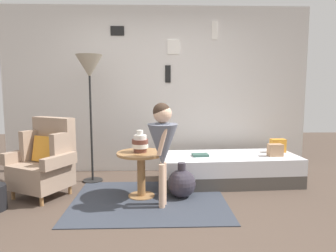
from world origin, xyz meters
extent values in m
plane|color=#4C3D33|center=(0.00, 0.00, 0.00)|extent=(12.00, 12.00, 0.00)
cube|color=silver|center=(0.00, 1.95, 1.30)|extent=(4.80, 0.10, 2.60)
cube|color=white|center=(0.91, 1.90, 2.23)|extent=(0.08, 0.02, 0.27)
cube|color=#60605A|center=(0.91, 1.89, 2.23)|extent=(0.06, 0.01, 0.21)
cube|color=black|center=(-0.60, 1.90, 2.21)|extent=(0.21, 0.02, 0.14)
cube|color=gray|center=(-0.60, 1.89, 2.21)|extent=(0.16, 0.01, 0.11)
cube|color=white|center=(0.27, 1.90, 1.97)|extent=(0.19, 0.02, 0.22)
cube|color=#9C9C93|center=(0.27, 1.89, 1.97)|extent=(0.15, 0.01, 0.17)
cube|color=black|center=(0.18, 1.90, 1.56)|extent=(0.09, 0.02, 0.27)
cube|color=beige|center=(0.18, 1.89, 1.56)|extent=(0.07, 0.01, 0.21)
cube|color=#333842|center=(-0.09, 0.53, 0.01)|extent=(1.82, 1.46, 0.01)
cylinder|color=#9E7042|center=(-1.74, 0.65, 0.06)|extent=(0.04, 0.04, 0.12)
cylinder|color=#9E7042|center=(-1.32, 0.42, 0.06)|extent=(0.04, 0.04, 0.12)
cylinder|color=#9E7042|center=(-1.53, 1.04, 0.06)|extent=(0.04, 0.04, 0.12)
cylinder|color=#9E7042|center=(-1.11, 0.82, 0.06)|extent=(0.04, 0.04, 0.12)
cube|color=gray|center=(-1.42, 0.73, 0.27)|extent=(0.79, 0.78, 0.30)
cube|color=gray|center=(-1.31, 0.93, 0.70)|extent=(0.60, 0.41, 0.55)
cube|color=gray|center=(-1.61, 0.94, 0.61)|extent=(0.22, 0.31, 0.39)
cube|color=gray|center=(-1.15, 0.70, 0.61)|extent=(0.22, 0.31, 0.39)
cube|color=gray|center=(-1.72, 0.87, 0.49)|extent=(0.32, 0.49, 0.14)
cube|color=gray|center=(-1.14, 0.56, 0.49)|extent=(0.32, 0.49, 0.14)
cube|color=orange|center=(-1.38, 0.82, 0.58)|extent=(0.39, 0.31, 0.33)
cube|color=#4C4742|center=(1.02, 1.22, 0.09)|extent=(1.94, 0.91, 0.18)
cube|color=silver|center=(1.02, 1.22, 0.29)|extent=(1.94, 0.91, 0.22)
cube|color=orange|center=(1.78, 1.39, 0.50)|extent=(0.22, 0.13, 0.19)
cube|color=tan|center=(1.65, 1.13, 0.48)|extent=(0.20, 0.13, 0.17)
cylinder|color=#9E7042|center=(-0.19, 0.68, 0.01)|extent=(0.33, 0.33, 0.02)
cylinder|color=#9E7042|center=(-0.19, 0.68, 0.28)|extent=(0.10, 0.10, 0.51)
cylinder|color=#9E7042|center=(-0.19, 0.68, 0.55)|extent=(0.59, 0.59, 0.03)
cylinder|color=brown|center=(-0.20, 0.69, 0.59)|extent=(0.16, 0.16, 0.05)
cylinder|color=white|center=(-0.20, 0.69, 0.64)|extent=(0.20, 0.20, 0.05)
cylinder|color=brown|center=(-0.20, 0.69, 0.69)|extent=(0.20, 0.20, 0.05)
cylinder|color=white|center=(-0.20, 0.69, 0.75)|extent=(0.16, 0.16, 0.05)
cylinder|color=white|center=(-0.20, 0.69, 0.80)|extent=(0.08, 0.08, 0.06)
cylinder|color=black|center=(-0.93, 1.35, 0.01)|extent=(0.28, 0.28, 0.02)
cylinder|color=black|center=(-0.93, 1.35, 0.87)|extent=(0.03, 0.03, 1.70)
cone|color=#9E937F|center=(-0.93, 1.35, 1.64)|extent=(0.37, 0.37, 0.31)
cylinder|color=#D8AD8E|center=(0.06, 0.30, 0.25)|extent=(0.07, 0.07, 0.50)
cylinder|color=#D8AD8E|center=(0.08, 0.40, 0.25)|extent=(0.07, 0.07, 0.50)
cone|color=slate|center=(0.07, 0.35, 0.71)|extent=(0.34, 0.34, 0.48)
cylinder|color=slate|center=(0.07, 0.35, 0.87)|extent=(0.17, 0.17, 0.18)
cylinder|color=#D8AD8E|center=(0.06, 0.23, 0.78)|extent=(0.14, 0.07, 0.32)
cylinder|color=#D8AD8E|center=(0.11, 0.47, 0.78)|extent=(0.14, 0.07, 0.32)
sphere|color=#D8AD8E|center=(0.07, 0.35, 1.06)|extent=(0.20, 0.20, 0.20)
sphere|color=#38281E|center=(0.06, 0.36, 1.09)|extent=(0.19, 0.19, 0.19)
cube|color=#34574D|center=(0.61, 1.16, 0.42)|extent=(0.23, 0.17, 0.03)
sphere|color=#332D38|center=(0.31, 0.64, 0.17)|extent=(0.35, 0.35, 0.35)
cylinder|color=#332D38|center=(0.31, 0.64, 0.39)|extent=(0.10, 0.10, 0.09)
camera|label=1|loc=(0.01, -3.04, 1.35)|focal=33.15mm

